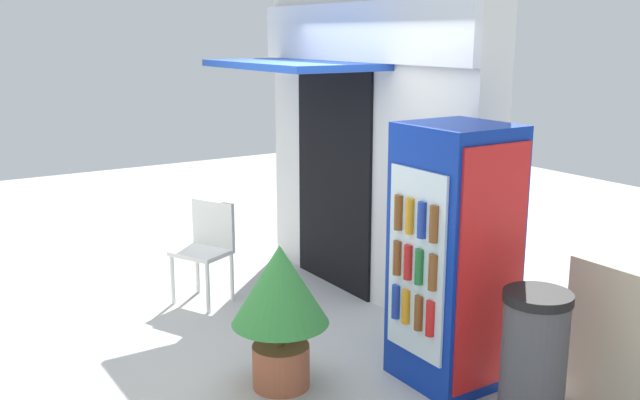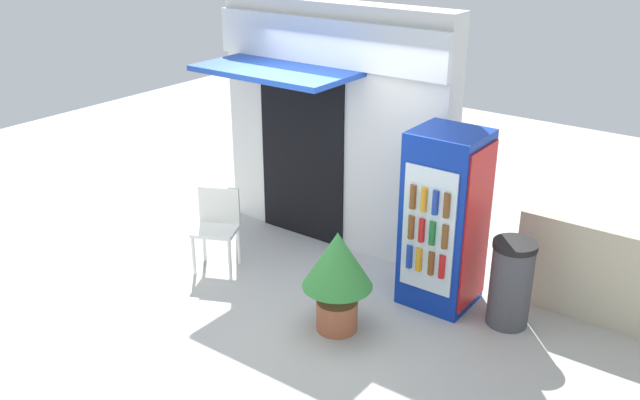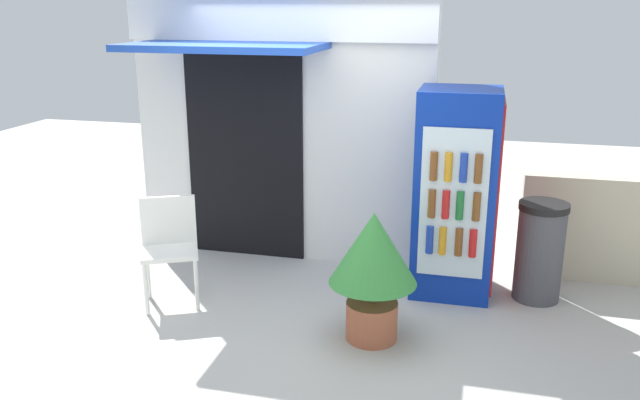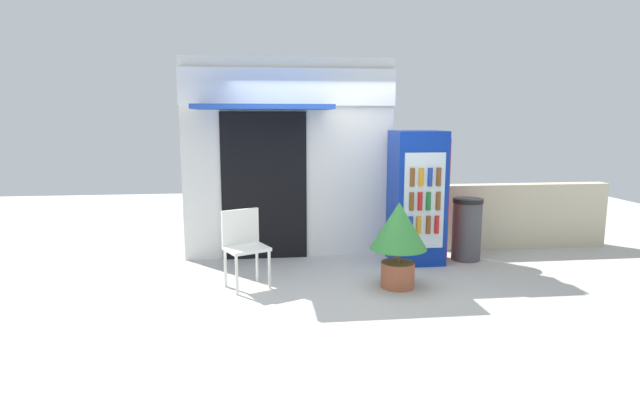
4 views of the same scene
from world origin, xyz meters
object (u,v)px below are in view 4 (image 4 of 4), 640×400
(drink_cooler, at_px, (417,197))
(trash_bin, at_px, (467,229))
(plastic_chair, at_px, (244,241))
(potted_plant_near_shop, at_px, (399,234))

(drink_cooler, bearing_deg, trash_bin, 0.26)
(plastic_chair, xyz_separation_m, potted_plant_near_shop, (1.81, -0.26, 0.10))
(plastic_chair, bearing_deg, trash_bin, 14.55)
(drink_cooler, xyz_separation_m, trash_bin, (0.74, 0.00, -0.47))
(plastic_chair, relative_size, trash_bin, 1.05)
(drink_cooler, distance_m, plastic_chair, 2.51)
(drink_cooler, xyz_separation_m, plastic_chair, (-2.35, -0.80, -0.36))
(plastic_chair, height_order, trash_bin, plastic_chair)
(drink_cooler, xyz_separation_m, potted_plant_near_shop, (-0.55, -1.06, -0.26))
(drink_cooler, height_order, trash_bin, drink_cooler)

